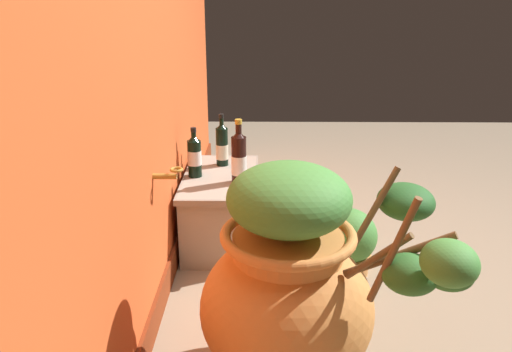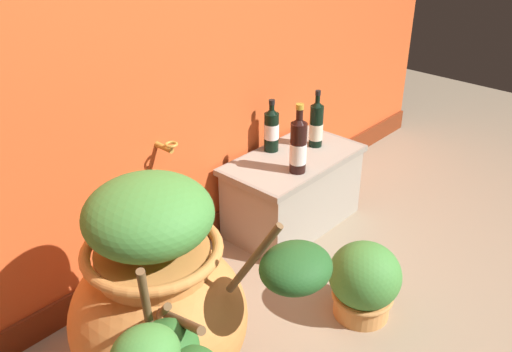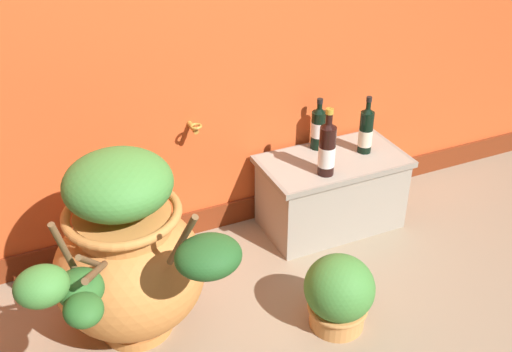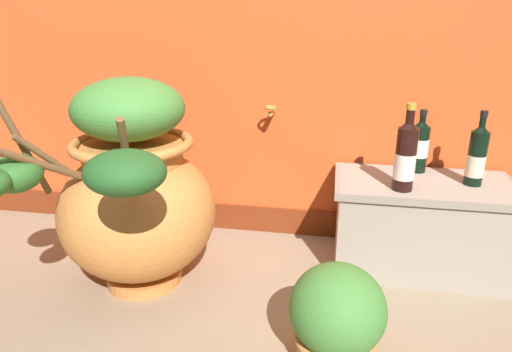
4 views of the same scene
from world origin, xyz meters
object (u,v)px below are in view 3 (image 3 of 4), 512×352
wine_bottle_middle (327,148)px  potted_shrub (339,294)px  wine_bottle_left (319,126)px  wine_bottle_right (366,130)px  terracotta_urn (128,256)px

wine_bottle_middle → potted_shrub: 0.70m
wine_bottle_left → wine_bottle_middle: 0.26m
wine_bottle_middle → wine_bottle_right: bearing=20.9°
potted_shrub → wine_bottle_right: bearing=51.5°
wine_bottle_left → wine_bottle_middle: (-0.09, -0.24, 0.02)m
terracotta_urn → wine_bottle_left: size_ratio=3.07×
wine_bottle_middle → potted_shrub: (-0.23, -0.55, -0.37)m
wine_bottle_left → potted_shrub: (-0.33, -0.79, -0.35)m
wine_bottle_left → potted_shrub: 0.92m
terracotta_urn → wine_bottle_middle: size_ratio=2.46×
terracotta_urn → wine_bottle_middle: (1.02, 0.23, 0.14)m
potted_shrub → wine_bottle_left: bearing=67.6°
wine_bottle_middle → wine_bottle_right: size_ratio=1.13×
potted_shrub → terracotta_urn: bearing=158.2°
wine_bottle_left → wine_bottle_middle: size_ratio=0.80×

